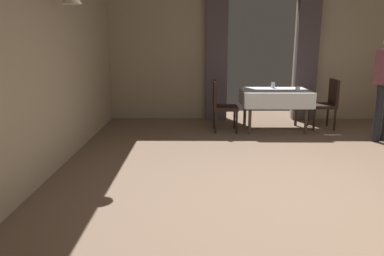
# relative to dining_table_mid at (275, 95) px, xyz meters

# --- Properties ---
(ground) EXTENTS (10.08, 10.08, 0.00)m
(ground) POSITION_rel_dining_table_mid_xyz_m (-0.12, -3.14, -0.65)
(ground) COLOR #7A604C
(wall_left) EXTENTS (0.49, 8.40, 3.00)m
(wall_left) POSITION_rel_dining_table_mid_xyz_m (-3.31, -3.14, 0.86)
(wall_left) COLOR tan
(wall_left) RESTS_ON ground
(wall_back) EXTENTS (6.40, 0.27, 3.00)m
(wall_back) POSITION_rel_dining_table_mid_xyz_m (-0.12, 1.03, 0.88)
(wall_back) COLOR tan
(wall_back) RESTS_ON ground
(dining_table_mid) EXTENTS (1.24, 0.91, 0.75)m
(dining_table_mid) POSITION_rel_dining_table_mid_xyz_m (0.00, 0.00, 0.00)
(dining_table_mid) COLOR #4C3D2D
(dining_table_mid) RESTS_ON ground
(chair_mid_left) EXTENTS (0.44, 0.44, 0.93)m
(chair_mid_left) POSITION_rel_dining_table_mid_xyz_m (-1.00, -0.12, -0.13)
(chair_mid_left) COLOR black
(chair_mid_left) RESTS_ON ground
(chair_mid_right) EXTENTS (0.44, 0.44, 0.93)m
(chair_mid_right) POSITION_rel_dining_table_mid_xyz_m (1.00, 0.12, -0.13)
(chair_mid_right) COLOR black
(chair_mid_right) RESTS_ON ground
(glass_mid_a) EXTENTS (0.08, 0.08, 0.08)m
(glass_mid_a) POSITION_rel_dining_table_mid_xyz_m (0.36, -0.16, 0.14)
(glass_mid_a) COLOR silver
(glass_mid_a) RESTS_ON dining_table_mid
(glass_mid_b) EXTENTS (0.07, 0.07, 0.11)m
(glass_mid_b) POSITION_rel_dining_table_mid_xyz_m (0.01, 0.27, 0.16)
(glass_mid_b) COLOR silver
(glass_mid_b) RESTS_ON dining_table_mid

